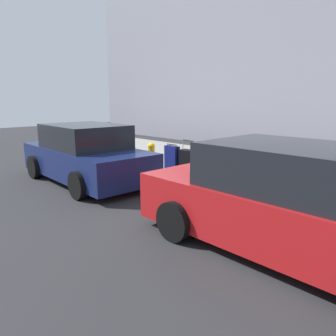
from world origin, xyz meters
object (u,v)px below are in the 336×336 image
Objects in this scene: suitcase_silver_2 at (241,174)px; suitcase_navy_6 at (172,160)px; suitcase_red_0 at (283,183)px; fire_hydrant at (151,155)px; suitcase_olive_3 at (221,169)px; parked_car_navy_1 at (86,155)px; parked_car_red_0 at (291,203)px; bollard_post at (133,152)px; suitcase_maroon_1 at (261,177)px; suitcase_black_5 at (188,163)px; suitcase_teal_4 at (204,167)px.

suitcase_navy_6 is (2.23, 0.03, 0.04)m from suitcase_silver_2.
suitcase_red_0 is 4.15m from fire_hydrant.
parked_car_navy_1 is (3.05, 1.89, 0.19)m from suitcase_olive_3.
suitcase_silver_2 is at bearing -42.65° from parked_car_red_0.
suitcase_red_0 reaches higher than fire_hydrant.
bollard_post is (4.84, 0.12, 0.10)m from suitcase_red_0.
suitcase_maroon_1 is 2.20m from suitcase_black_5.
suitcase_red_0 is at bearing 179.40° from suitcase_navy_6.
suitcase_maroon_1 is 0.18× the size of parked_car_red_0.
suitcase_olive_3 is (0.53, 0.05, 0.04)m from suitcase_silver_2.
suitcase_olive_3 is 0.58m from suitcase_teal_4.
bollard_post reaches higher than suitcase_maroon_1.
suitcase_silver_2 is at bearing -179.40° from fire_hydrant.
bollard_post is (2.12, 0.21, 0.08)m from suitcase_black_5.
suitcase_teal_4 is at bearing -175.59° from bollard_post.
suitcase_navy_6 is at bearing 0.81° from suitcase_silver_2.
suitcase_olive_3 reaches higher than fire_hydrant.
bollard_post is (3.79, 0.18, 0.10)m from suitcase_silver_2.
suitcase_red_0 is at bearing -178.62° from bollard_post.
suitcase_teal_4 is (1.63, -0.05, -0.04)m from suitcase_maroon_1.
suitcase_red_0 is 1.14× the size of suitcase_navy_6.
suitcase_silver_2 is 3.80m from bollard_post.
suitcase_silver_2 is at bearing -179.19° from suitcase_navy_6.
fire_hydrant is at bearing 0.07° from suitcase_navy_6.
suitcase_black_5 is at bearing -0.88° from suitcase_silver_2.
suitcase_teal_4 reaches higher than suitcase_maroon_1.
suitcase_maroon_1 is 1.06m from suitcase_olive_3.
suitcase_navy_6 is at bearing 5.88° from suitcase_black_5.
suitcase_black_5 is at bearing -1.44° from suitcase_maroon_1.
parked_car_navy_1 reaches higher than suitcase_olive_3.
suitcase_red_0 is 0.53m from suitcase_maroon_1.
parked_car_red_0 is (-2.63, 1.89, 0.21)m from suitcase_olive_3.
parked_car_red_0 is (-5.19, 1.90, 0.19)m from fire_hydrant.
parked_car_navy_1 is at bearing 21.93° from suitcase_red_0.
parked_car_navy_1 is at bearing 96.86° from bollard_post.
suitcase_teal_4 is at bearing -1.29° from suitcase_silver_2.
fire_hydrant is at bearing -167.80° from bollard_post.
suitcase_navy_6 is 4.73m from parked_car_red_0.
bollard_post reaches higher than fire_hydrant.
suitcase_maroon_1 is 0.93× the size of bollard_post.
suitcase_maroon_1 is 0.83× the size of suitcase_black_5.
suitcase_red_0 is at bearing 176.41° from suitcase_silver_2.
fire_hydrant is (3.10, 0.03, 0.07)m from suitcase_silver_2.
suitcase_olive_3 reaches higher than suitcase_maroon_1.
suitcase_black_5 is at bearing -134.23° from parked_car_navy_1.
suitcase_teal_4 is 1.13m from suitcase_navy_6.
suitcase_maroon_1 is at bearing -50.45° from parked_car_red_0.
suitcase_olive_3 reaches higher than suitcase_navy_6.
bollard_post is (2.69, 0.21, 0.10)m from suitcase_teal_4.
fire_hydrant is 0.18× the size of parked_car_navy_1.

